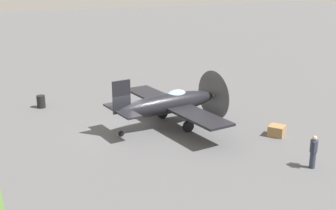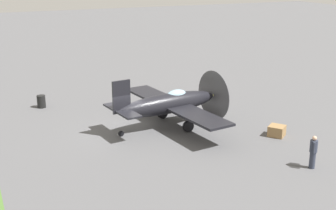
{
  "view_description": "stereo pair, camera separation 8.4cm",
  "coord_description": "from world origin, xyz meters",
  "px_view_note": "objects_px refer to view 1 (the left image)",
  "views": [
    {
      "loc": [
        24.99,
        -8.2,
        9.8
      ],
      "look_at": [
        0.2,
        3.05,
        1.41
      ],
      "focal_mm": 48.69,
      "sensor_mm": 36.0,
      "label": 1
    },
    {
      "loc": [
        25.03,
        -8.12,
        9.8
      ],
      "look_at": [
        0.2,
        3.05,
        1.41
      ],
      "focal_mm": 48.69,
      "sensor_mm": 36.0,
      "label": 2
    }
  ],
  "objects_px": {
    "airplane_lead": "(170,103)",
    "ground_crew_chief": "(313,151)",
    "supply_crate": "(277,131)",
    "fuel_drum": "(41,102)"
  },
  "relations": [
    {
      "from": "ground_crew_chief",
      "to": "fuel_drum",
      "type": "xyz_separation_m",
      "value": [
        -16.0,
        -10.7,
        -0.46
      ]
    },
    {
      "from": "ground_crew_chief",
      "to": "fuel_drum",
      "type": "height_order",
      "value": "ground_crew_chief"
    },
    {
      "from": "airplane_lead",
      "to": "ground_crew_chief",
      "type": "xyz_separation_m",
      "value": [
        8.68,
        3.89,
        -0.58
      ]
    },
    {
      "from": "ground_crew_chief",
      "to": "supply_crate",
      "type": "height_order",
      "value": "ground_crew_chief"
    },
    {
      "from": "supply_crate",
      "to": "fuel_drum",
      "type": "bearing_deg",
      "value": -134.26
    },
    {
      "from": "ground_crew_chief",
      "to": "fuel_drum",
      "type": "distance_m",
      "value": 19.25
    },
    {
      "from": "airplane_lead",
      "to": "ground_crew_chief",
      "type": "relative_size",
      "value": 5.84
    },
    {
      "from": "ground_crew_chief",
      "to": "supply_crate",
      "type": "relative_size",
      "value": 1.92
    },
    {
      "from": "airplane_lead",
      "to": "supply_crate",
      "type": "bearing_deg",
      "value": 41.98
    },
    {
      "from": "airplane_lead",
      "to": "supply_crate",
      "type": "height_order",
      "value": "airplane_lead"
    }
  ]
}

